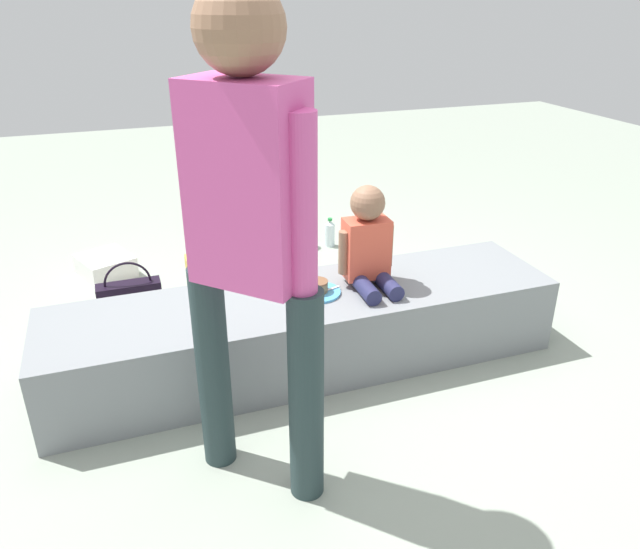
{
  "coord_description": "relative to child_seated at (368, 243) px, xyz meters",
  "views": [
    {
      "loc": [
        -0.77,
        -2.37,
        1.65
      ],
      "look_at": [
        -0.04,
        -0.31,
        0.62
      ],
      "focal_mm": 33.94,
      "sensor_mm": 36.0,
      "label": 1
    }
  ],
  "objects": [
    {
      "name": "ground_plane",
      "position": [
        -0.31,
        -0.01,
        -0.58
      ],
      "size": [
        12.0,
        12.0,
        0.0
      ],
      "primitive_type": "plane",
      "color": "#939D8E"
    },
    {
      "name": "concrete_ledge",
      "position": [
        -0.31,
        -0.01,
        -0.4
      ],
      "size": [
        2.39,
        0.57,
        0.37
      ],
      "primitive_type": "cube",
      "color": "gray",
      "rests_on": "ground_plane"
    },
    {
      "name": "child_seated",
      "position": [
        0.0,
        0.0,
        0.0
      ],
      "size": [
        0.28,
        0.32,
        0.48
      ],
      "color": "#252750",
      "rests_on": "concrete_ledge"
    },
    {
      "name": "adult_standing",
      "position": [
        -0.7,
        -0.66,
        0.43
      ],
      "size": [
        0.39,
        0.39,
        1.69
      ],
      "color": "#233436",
      "rests_on": "ground_plane"
    },
    {
      "name": "cake_plate",
      "position": [
        -0.26,
        -0.01,
        -0.19
      ],
      "size": [
        0.22,
        0.22,
        0.07
      ],
      "color": "#4CA5D8",
      "rests_on": "concrete_ledge"
    },
    {
      "name": "gift_bag",
      "position": [
        -0.65,
        0.72,
        -0.42
      ],
      "size": [
        0.23,
        0.1,
        0.37
      ],
      "color": "gold",
      "rests_on": "ground_plane"
    },
    {
      "name": "railing_post",
      "position": [
        -0.27,
        1.73,
        -0.19
      ],
      "size": [
        0.36,
        0.36,
        1.06
      ],
      "color": "black",
      "rests_on": "ground_plane"
    },
    {
      "name": "water_bottle_near_gift",
      "position": [
        0.31,
        1.35,
        -0.49
      ],
      "size": [
        0.07,
        0.07,
        0.21
      ],
      "color": "silver",
      "rests_on": "ground_plane"
    },
    {
      "name": "water_bottle_far_side",
      "position": [
        0.04,
        0.47,
        -0.48
      ],
      "size": [
        0.06,
        0.06,
        0.22
      ],
      "color": "silver",
      "rests_on": "ground_plane"
    },
    {
      "name": "party_cup_red",
      "position": [
        -0.35,
        0.76,
        -0.53
      ],
      "size": [
        0.08,
        0.08,
        0.11
      ],
      "primitive_type": "cylinder",
      "color": "red",
      "rests_on": "ground_plane"
    },
    {
      "name": "cake_box_white",
      "position": [
        -1.2,
        1.37,
        -0.52
      ],
      "size": [
        0.39,
        0.41,
        0.13
      ],
      "primitive_type": "cube",
      "rotation": [
        0.0,
        0.0,
        0.38
      ],
      "color": "white",
      "rests_on": "ground_plane"
    },
    {
      "name": "handbag_black_leather",
      "position": [
        -1.08,
        0.64,
        -0.45
      ],
      "size": [
        0.33,
        0.1,
        0.38
      ],
      "color": "black",
      "rests_on": "ground_plane"
    }
  ]
}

